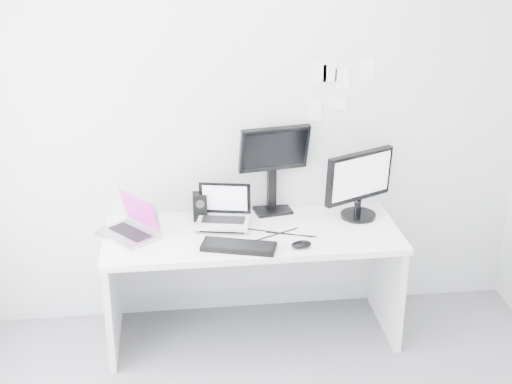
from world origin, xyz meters
The scene contains 15 objects.
back_wall centered at (0.00, 1.60, 1.35)m, with size 3.60×3.60×0.00m, color silver.
desk centered at (0.00, 1.25, 0.36)m, with size 1.80×0.70×0.73m, color white.
macbook centered at (-0.75, 1.28, 0.86)m, with size 0.35×0.26×0.26m, color #ADADB1.
speaker centered at (-0.31, 1.48, 0.82)m, with size 0.09×0.09×0.17m, color black.
dell_laptop centered at (-0.17, 1.34, 0.86)m, with size 0.32×0.25×0.27m, color silver.
rear_monitor centered at (0.17, 1.53, 1.03)m, with size 0.44×0.16×0.60m, color black.
samsung_monitor centered at (0.70, 1.39, 0.96)m, with size 0.49×0.23×0.45m, color black.
keyboard centered at (-0.10, 1.03, 0.74)m, with size 0.43×0.15×0.03m, color black.
mouse centered at (0.26, 1.01, 0.75)m, with size 0.12×0.08×0.04m, color black.
wall_note_0 centered at (0.45, 1.59, 1.62)m, with size 0.10×0.00×0.14m, color white.
wall_note_1 centered at (0.60, 1.59, 1.58)m, with size 0.09×0.00×0.13m, color white.
wall_note_2 centered at (0.75, 1.59, 1.63)m, with size 0.10×0.00×0.14m, color white.
wall_note_3 centered at (0.58, 1.59, 1.42)m, with size 0.11×0.00×0.08m, color white.
wall_note_4 centered at (0.52, 1.59, 1.62)m, with size 0.09×0.00×0.11m, color white.
wall_note_5 centered at (0.43, 1.59, 1.38)m, with size 0.09×0.00×0.13m, color white.
Camera 1 is at (-0.45, -2.68, 2.62)m, focal length 50.52 mm.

